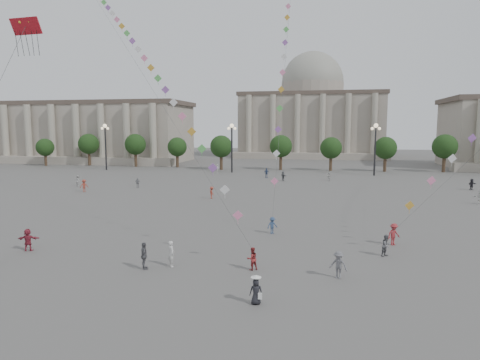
# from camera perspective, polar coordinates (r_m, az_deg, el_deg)

# --- Properties ---
(ground) EXTENTS (360.00, 360.00, 0.00)m
(ground) POSITION_cam_1_polar(r_m,az_deg,el_deg) (23.88, -2.30, -17.34)
(ground) COLOR #4E4C49
(ground) RESTS_ON ground
(hall_west) EXTENTS (84.00, 26.22, 17.20)m
(hall_west) POSITION_cam_1_polar(r_m,az_deg,el_deg) (140.22, -23.62, 5.87)
(hall_west) COLOR gray
(hall_west) RESTS_ON ground
(hall_central) EXTENTS (48.30, 34.30, 35.50)m
(hall_central) POSITION_cam_1_polar(r_m,az_deg,el_deg) (150.50, 9.52, 8.61)
(hall_central) COLOR gray
(hall_central) RESTS_ON ground
(tree_row) EXTENTS (137.12, 5.12, 8.00)m
(tree_row) POSITION_cam_1_polar(r_m,az_deg,el_deg) (99.36, 8.41, 4.39)
(tree_row) COLOR #3A291D
(tree_row) RESTS_ON ground
(lamp_post_far_west) EXTENTS (2.00, 0.90, 10.65)m
(lamp_post_far_west) POSITION_cam_1_polar(r_m,az_deg,el_deg) (104.07, -17.52, 5.34)
(lamp_post_far_west) COLOR #262628
(lamp_post_far_west) RESTS_ON ground
(lamp_post_mid_west) EXTENTS (2.00, 0.90, 10.65)m
(lamp_post_mid_west) POSITION_cam_1_polar(r_m,az_deg,el_deg) (93.37, -1.10, 5.50)
(lamp_post_mid_west) COLOR #262628
(lamp_post_mid_west) RESTS_ON ground
(lamp_post_mid_east) EXTENTS (2.00, 0.90, 10.65)m
(lamp_post_mid_east) POSITION_cam_1_polar(r_m,az_deg,el_deg) (91.69, 17.61, 5.15)
(lamp_post_mid_east) COLOR #262628
(lamp_post_mid_east) RESTS_ON ground
(person_crowd_0) EXTENTS (1.19, 0.96, 1.90)m
(person_crowd_0) POSITION_cam_1_polar(r_m,az_deg,el_deg) (83.99, 3.54, 0.94)
(person_crowd_0) COLOR navy
(person_crowd_0) RESTS_ON ground
(person_crowd_1) EXTENTS (1.04, 1.12, 1.83)m
(person_crowd_1) POSITION_cam_1_polar(r_m,az_deg,el_deg) (76.78, -20.78, -0.11)
(person_crowd_1) COLOR #BCBCB8
(person_crowd_1) RESTS_ON ground
(person_crowd_2) EXTENTS (1.40, 1.37, 1.93)m
(person_crowd_2) POSITION_cam_1_polar(r_m,az_deg,el_deg) (69.69, -20.07, -0.72)
(person_crowd_2) COLOR #973829
(person_crowd_2) RESTS_ON ground
(person_crowd_4) EXTENTS (1.19, 1.48, 1.58)m
(person_crowd_4) POSITION_cam_1_polar(r_m,az_deg,el_deg) (81.17, 11.77, 0.48)
(person_crowd_4) COLOR silver
(person_crowd_4) RESTS_ON ground
(person_crowd_6) EXTENTS (1.35, 1.05, 1.83)m
(person_crowd_6) POSITION_cam_1_polar(r_m,az_deg,el_deg) (29.23, 12.98, -10.95)
(person_crowd_6) COLOR #5E5E63
(person_crowd_6) RESTS_ON ground
(person_crowd_7) EXTENTS (1.65, 0.56, 1.76)m
(person_crowd_7) POSITION_cam_1_polar(r_m,az_deg,el_deg) (63.20, 29.38, -2.04)
(person_crowd_7) COLOR white
(person_crowd_7) RESTS_ON ground
(person_crowd_8) EXTENTS (1.38, 1.27, 1.86)m
(person_crowd_8) POSITION_cam_1_polar(r_m,az_deg,el_deg) (38.39, 19.82, -6.83)
(person_crowd_8) COLOR maroon
(person_crowd_8) RESTS_ON ground
(person_crowd_9) EXTENTS (1.65, 1.40, 1.79)m
(person_crowd_9) POSITION_cam_1_polar(r_m,az_deg,el_deg) (76.81, 28.51, -0.52)
(person_crowd_9) COLOR black
(person_crowd_9) RESTS_ON ground
(person_crowd_10) EXTENTS (0.49, 0.72, 1.91)m
(person_crowd_10) POSITION_cam_1_polar(r_m,az_deg,el_deg) (92.44, -2.98, 1.51)
(person_crowd_10) COLOR #B6B6B1
(person_crowd_10) RESTS_ON ground
(person_crowd_12) EXTENTS (1.46, 1.64, 1.80)m
(person_crowd_12) POSITION_cam_1_polar(r_m,az_deg,el_deg) (79.61, 5.78, 0.55)
(person_crowd_12) COLOR slate
(person_crowd_12) RESTS_ON ground
(person_crowd_13) EXTENTS (0.73, 0.81, 1.86)m
(person_crowd_13) POSITION_cam_1_polar(r_m,az_deg,el_deg) (31.19, -9.13, -9.68)
(person_crowd_13) COLOR silver
(person_crowd_13) RESTS_ON ground
(person_crowd_16) EXTENTS (0.98, 0.78, 1.56)m
(person_crowd_16) POSITION_cam_1_polar(r_m,az_deg,el_deg) (72.40, -13.51, -0.36)
(person_crowd_16) COLOR slate
(person_crowd_16) RESTS_ON ground
(person_crowd_17) EXTENTS (1.13, 1.24, 1.67)m
(person_crowd_17) POSITION_cam_1_polar(r_m,az_deg,el_deg) (59.59, -3.78, -1.68)
(person_crowd_17) COLOR #9C3A2A
(person_crowd_17) RESTS_ON ground
(tourist_2) EXTENTS (1.75, 0.96, 1.80)m
(tourist_2) POSITION_cam_1_polar(r_m,az_deg,el_deg) (38.53, -26.42, -7.14)
(tourist_2) COLOR maroon
(tourist_2) RESTS_ON ground
(tourist_3) EXTENTS (0.98, 1.21, 1.92)m
(tourist_3) POSITION_cam_1_polar(r_m,az_deg,el_deg) (30.94, -12.66, -9.84)
(tourist_3) COLOR #57575C
(tourist_3) RESTS_ON ground
(kite_flyer_0) EXTENTS (0.99, 0.95, 1.60)m
(kite_flyer_0) POSITION_cam_1_polar(r_m,az_deg,el_deg) (30.15, 1.63, -10.43)
(kite_flyer_0) COLOR maroon
(kite_flyer_0) RESTS_ON ground
(kite_flyer_1) EXTENTS (1.17, 1.08, 1.58)m
(kite_flyer_1) POSITION_cam_1_polar(r_m,az_deg,el_deg) (40.10, 4.34, -6.05)
(kite_flyer_1) COLOR navy
(kite_flyer_1) RESTS_ON ground
(kite_flyer_2) EXTENTS (1.02, 1.03, 1.67)m
(kite_flyer_2) POSITION_cam_1_polar(r_m,az_deg,el_deg) (35.04, 18.93, -8.26)
(kite_flyer_2) COLOR slate
(kite_flyer_2) RESTS_ON ground
(hat_person) EXTENTS (0.82, 0.65, 1.69)m
(hat_person) POSITION_cam_1_polar(r_m,az_deg,el_deg) (24.66, 2.15, -14.49)
(hat_person) COLOR black
(hat_person) RESTS_ON ground
(dragon_kite) EXTENTS (3.88, 2.55, 16.46)m
(dragon_kite) POSITION_cam_1_polar(r_m,az_deg,el_deg) (32.97, -26.68, 16.48)
(dragon_kite) COLOR #B2131E
(dragon_kite) RESTS_ON ground
(kite_train_west) EXTENTS (34.40, 35.95, 60.98)m
(kite_train_west) POSITION_cam_1_polar(r_m,az_deg,el_deg) (53.75, -14.81, 17.80)
(kite_train_west) COLOR #3F3F3F
(kite_train_west) RESTS_ON ground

